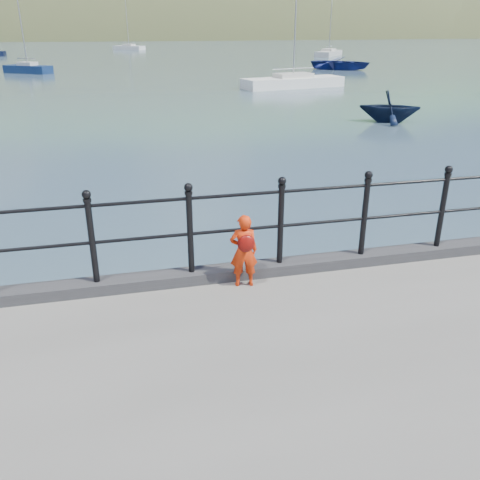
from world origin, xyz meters
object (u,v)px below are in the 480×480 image
object	(u,v)px
child	(244,250)
sailboat_far	(329,53)
launch_blue	(341,63)
sailboat_deep	(129,48)
railing	(236,219)
launch_navy	(390,106)
sailboat_near	(293,83)
sailboat_port	(28,69)

from	to	relation	value
child	sailboat_far	world-z (taller)	sailboat_far
launch_blue	sailboat_deep	distance (m)	54.43
sailboat_deep	launch_blue	bearing A→B (deg)	-27.77
railing	launch_navy	size ratio (longest dim) A/B	6.74
sailboat_near	sailboat_far	xyz separation A→B (m)	(18.45, 37.69, 0.00)
railing	sailboat_deep	distance (m)	95.18
sailboat_near	sailboat_far	distance (m)	41.96
child	sailboat_far	xyz separation A→B (m)	(29.53, 67.84, -1.15)
launch_navy	sailboat_far	distance (m)	55.37
child	sailboat_far	bearing A→B (deg)	-106.15
sailboat_far	launch_navy	bearing A→B (deg)	-162.44
child	sailboat_near	bearing A→B (deg)	-102.80
child	sailboat_deep	bearing A→B (deg)	-83.80
launch_blue	launch_navy	size ratio (longest dim) A/B	2.20
sailboat_deep	sailboat_near	bearing A→B (deg)	-40.38
launch_blue	sailboat_near	world-z (taller)	sailboat_near
railing	child	size ratio (longest dim) A/B	18.73
launch_navy	sailboat_port	world-z (taller)	sailboat_port
launch_navy	sailboat_far	world-z (taller)	sailboat_far
sailboat_port	railing	bearing A→B (deg)	-43.36
child	sailboat_port	size ratio (longest dim) A/B	0.14
child	sailboat_port	xyz separation A→B (m)	(-9.01, 47.18, -1.15)
sailboat_port	sailboat_far	size ratio (longest dim) A/B	0.63
railing	launch_navy	bearing A→B (deg)	55.12
launch_navy	sailboat_near	world-z (taller)	sailboat_near
launch_blue	launch_navy	distance (m)	30.49
railing	sailboat_deep	xyz separation A→B (m)	(2.00, 95.15, -1.48)
child	launch_navy	distance (m)	19.09
railing	sailboat_deep	world-z (taller)	sailboat_deep
child	railing	bearing A→B (deg)	-74.35
child	sailboat_deep	world-z (taller)	sailboat_deep
launch_navy	sailboat_deep	xyz separation A→B (m)	(-8.80, 79.66, -0.37)
sailboat_near	launch_navy	bearing A→B (deg)	-103.29
railing	sailboat_far	bearing A→B (deg)	66.37
child	sailboat_far	size ratio (longest dim) A/B	0.09
launch_blue	sailboat_near	xyz separation A→B (m)	(-10.00, -14.29, -0.27)
railing	sailboat_far	xyz separation A→B (m)	(29.57, 67.58, -1.48)
sailboat_deep	sailboat_near	world-z (taller)	sailboat_near
railing	launch_navy	distance (m)	18.91
launch_navy	sailboat_far	size ratio (longest dim) A/B	0.24
railing	sailboat_near	bearing A→B (deg)	69.60
sailboat_near	sailboat_port	size ratio (longest dim) A/B	1.45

